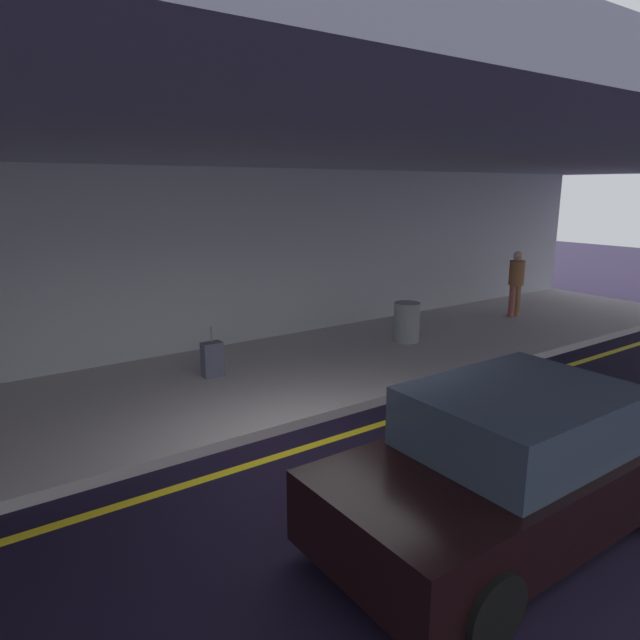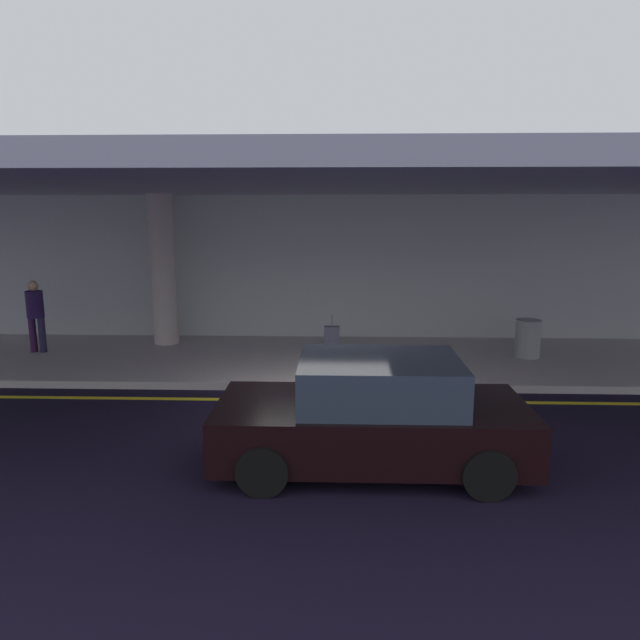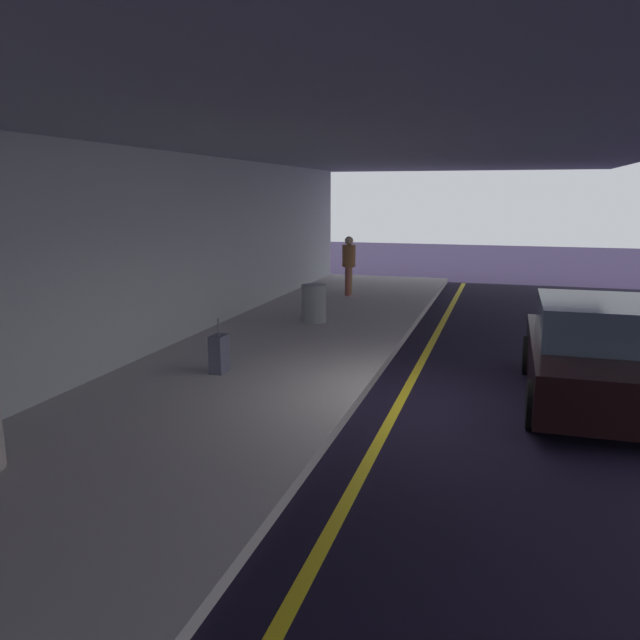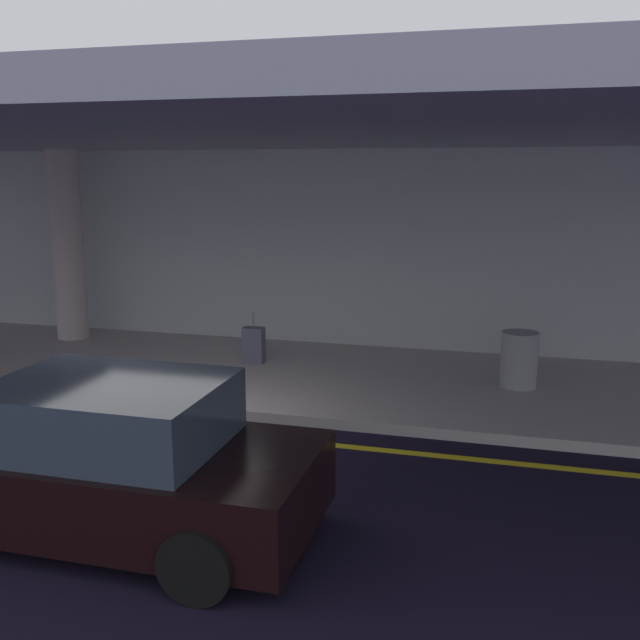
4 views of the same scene
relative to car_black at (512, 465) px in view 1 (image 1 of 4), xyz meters
The scene contains 9 objects.
ground_plane 2.48m from the car_black, 108.80° to the left, with size 60.00×60.00×0.00m, color black.
sidewalk 5.44m from the car_black, 98.15° to the left, with size 26.00×4.20×0.15m, color #B3ABA9.
lane_stripe_yellow 2.90m from the car_black, 105.82° to the left, with size 26.00×0.14×0.01m, color yellow.
ceiling_overhang 5.88m from the car_black, 98.98° to the left, with size 28.00×13.20×0.30m, color #8B8DA3.
terminal_back_wall 7.73m from the car_black, 95.76° to the left, with size 26.00×0.30×3.80m, color #B3B7BB.
car_black is the anchor object (origin of this frame).
traveler_with_luggage 9.61m from the car_black, 36.05° to the left, with size 0.38×0.38×1.68m.
suitcase_upright_primary 5.76m from the car_black, 96.28° to the left, with size 0.36×0.22×0.90m.
trash_bin_steel 6.65m from the car_black, 55.31° to the left, with size 0.56×0.56×0.85m, color gray.
Camera 1 is at (-3.72, -5.32, 3.40)m, focal length 31.49 mm.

